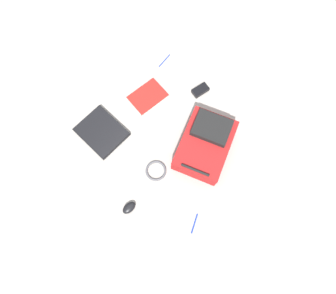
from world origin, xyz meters
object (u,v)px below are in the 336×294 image
(book_comic, at_px, (148,97))
(power_brick, at_px, (200,90))
(laptop, at_px, (101,132))
(backpack, at_px, (205,144))
(computer_mouse, at_px, (129,208))
(cable_coil, at_px, (156,171))
(pen_black, at_px, (164,60))
(pen_blue, at_px, (195,224))

(book_comic, distance_m, power_brick, 0.40)
(laptop, relative_size, book_comic, 1.20)
(backpack, xyz_separation_m, power_brick, (0.27, -0.36, -0.07))
(computer_mouse, xyz_separation_m, power_brick, (0.09, -0.99, -0.00))
(power_brick, bearing_deg, computer_mouse, 95.32)
(cable_coil, height_order, pen_black, cable_coil)
(pen_black, bearing_deg, power_brick, 170.47)
(computer_mouse, bearing_deg, power_brick, 107.71)
(backpack, bearing_deg, pen_black, -33.18)
(backpack, distance_m, pen_blue, 0.53)
(laptop, distance_m, cable_coil, 0.48)
(backpack, distance_m, computer_mouse, 0.66)
(laptop, distance_m, power_brick, 0.79)
(book_comic, bearing_deg, pen_black, -76.26)
(book_comic, distance_m, pen_black, 0.34)
(cable_coil, bearing_deg, book_comic, -47.66)
(laptop, relative_size, computer_mouse, 3.72)
(backpack, bearing_deg, book_comic, -9.14)
(backpack, height_order, pen_black, backpack)
(backpack, relative_size, laptop, 1.40)
(pen_black, bearing_deg, backpack, 146.82)
(computer_mouse, height_order, cable_coil, computer_mouse)
(power_brick, relative_size, pen_black, 0.89)
(laptop, bearing_deg, cable_coil, 179.65)
(laptop, distance_m, book_comic, 0.43)
(power_brick, distance_m, pen_black, 0.38)
(computer_mouse, height_order, pen_black, computer_mouse)
(book_comic, bearing_deg, backpack, 170.86)
(backpack, relative_size, pen_blue, 3.84)
(book_comic, distance_m, cable_coil, 0.57)
(backpack, bearing_deg, cable_coil, 61.77)
(computer_mouse, bearing_deg, laptop, 160.08)
(computer_mouse, distance_m, cable_coil, 0.31)
(laptop, height_order, computer_mouse, computer_mouse)
(book_comic, height_order, pen_black, book_comic)
(book_comic, height_order, power_brick, power_brick)
(laptop, bearing_deg, power_brick, -119.94)
(backpack, xyz_separation_m, cable_coil, (0.18, 0.33, -0.08))
(backpack, relative_size, power_brick, 4.08)
(backpack, distance_m, power_brick, 0.45)
(laptop, bearing_deg, pen_blue, 170.99)
(backpack, height_order, cable_coil, backpack)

